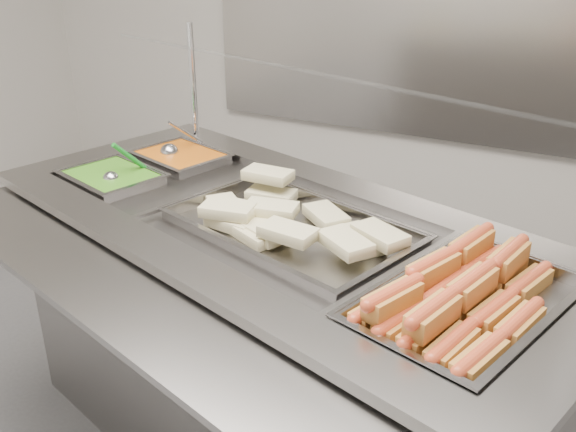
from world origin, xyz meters
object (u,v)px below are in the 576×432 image
at_px(steam_counter, 277,346).
at_px(pan_hotdogs, 467,314).
at_px(sneeze_guard, 329,81).
at_px(pan_wraps, 291,233).
at_px(ladle, 171,151).
at_px(serving_spoon, 115,175).

height_order(steam_counter, pan_hotdogs, pan_hotdogs).
xyz_separation_m(sneeze_guard, pan_wraps, (-0.01, -0.24, -0.42)).
xyz_separation_m(steam_counter, ladle, (-0.66, 0.35, 0.49)).
relative_size(steam_counter, ladle, 11.01).
bearing_deg(sneeze_guard, serving_spoon, -166.02).
bearing_deg(ladle, steam_counter, -27.74).
distance_m(steam_counter, ladle, 0.89).
xyz_separation_m(ladle, serving_spoon, (-0.02, -0.31, 0.00)).
bearing_deg(pan_wraps, serving_spoon, 175.57).
height_order(sneeze_guard, ladle, sneeze_guard).
xyz_separation_m(pan_wraps, ladle, (-0.72, 0.36, 0.04)).
distance_m(sneeze_guard, pan_wraps, 0.48).
distance_m(ladle, serving_spoon, 0.31).
relative_size(pan_hotdogs, serving_spoon, 3.75).
height_order(pan_wraps, serving_spoon, serving_spoon).
xyz_separation_m(steam_counter, sneeze_guard, (0.07, 0.22, 0.87)).
height_order(pan_wraps, ladle, ladle).
bearing_deg(ladle, serving_spoon, -92.93).
xyz_separation_m(steam_counter, pan_wraps, (0.06, -0.02, 0.45)).
bearing_deg(serving_spoon, pan_hotdogs, -10.05).
distance_m(steam_counter, serving_spoon, 0.83).
bearing_deg(pan_hotdogs, ladle, 157.36).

